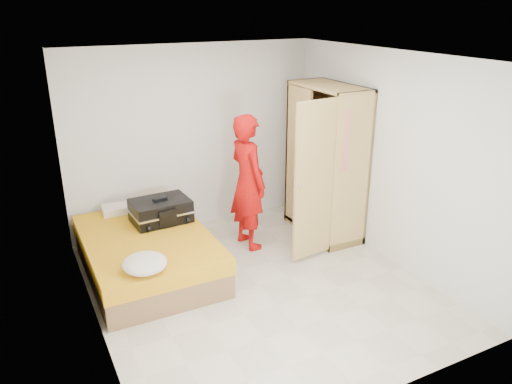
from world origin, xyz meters
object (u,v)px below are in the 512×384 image
bed (148,254)px  person (248,182)px  suitcase (161,211)px  wardrobe (325,167)px  round_cushion (145,263)px

bed → person: 1.56m
person → suitcase: size_ratio=2.41×
wardrobe → round_cushion: wardrobe is taller
bed → person: bearing=5.3°
round_cushion → suitcase: bearing=65.6°
bed → wardrobe: bearing=-0.9°
wardrobe → person: size_ratio=1.16×
person → round_cushion: bearing=114.6°
suitcase → round_cushion: size_ratio=1.63×
bed → round_cushion: bearing=-105.9°
bed → suitcase: suitcase is taller
suitcase → round_cushion: 1.26m
wardrobe → round_cushion: 2.87m
bed → person: (1.41, 0.13, 0.65)m
wardrobe → suitcase: 2.27m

